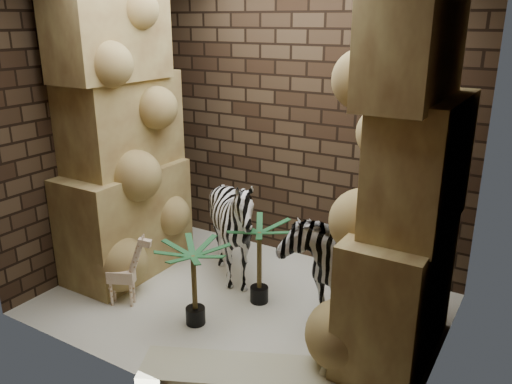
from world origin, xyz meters
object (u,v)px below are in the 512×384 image
Objects in this scene: palm_front at (259,263)px; palm_back at (194,285)px; zebra_right at (327,245)px; giraffe_toy at (120,269)px; surfboard at (248,371)px; zebra_left at (234,233)px.

palm_front is 1.07× the size of palm_back.
zebra_right is 0.65m from palm_front.
palm_back is (0.77, 0.09, 0.01)m from giraffe_toy.
surfboard is at bearing -33.89° from giraffe_toy.
giraffe_toy is at bearing -163.55° from zebra_right.
zebra_left is 1.51m from surfboard.
palm_back is 0.46× the size of surfboard.
zebra_left reaches higher than giraffe_toy.
giraffe_toy is 0.45× the size of surfboard.
zebra_left is 0.73× the size of surfboard.
palm_front is at bearing 8.42° from giraffe_toy.
zebra_right is 1.76× the size of giraffe_toy.
giraffe_toy is 1.27m from palm_front.
surfboard is (0.87, -1.13, -0.51)m from zebra_left.
surfboard is (0.75, -0.34, -0.35)m from palm_back.
zebra_right is at bearing -2.52° from zebra_left.
palm_front is at bearing 91.01° from surfboard.
zebra_left is 1.59× the size of palm_back.
palm_front is 0.66m from palm_back.
surfboard is at bearing -55.52° from zebra_left.
zebra_right is 1.71× the size of palm_back.
zebra_right is 0.98m from zebra_left.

